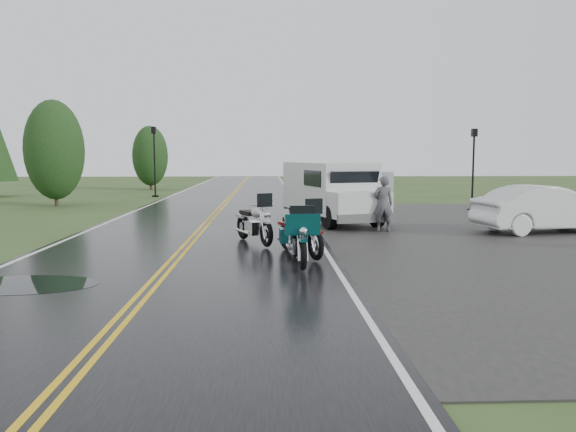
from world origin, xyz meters
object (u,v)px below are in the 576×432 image
object	(u,v)px
lamp_post_far_left	(155,162)
lamp_post_far_right	(473,169)
motorcycle_silver	(266,223)
motorcycle_teal	(303,241)
van_white	(330,196)
motorcycle_red	(316,233)
person_at_van	(383,205)
sedan_white	(545,210)

from	to	relation	value
lamp_post_far_left	lamp_post_far_right	bearing A→B (deg)	-30.10
motorcycle_silver	lamp_post_far_left	distance (m)	21.59
motorcycle_teal	van_white	xyz separation A→B (m)	(1.41, 7.21, 0.47)
motorcycle_teal	lamp_post_far_left	size ratio (longest dim) A/B	0.54
motorcycle_red	lamp_post_far_left	bearing A→B (deg)	89.26
motorcycle_red	van_white	distance (m)	6.15
person_at_van	motorcycle_teal	bearing A→B (deg)	62.12
sedan_white	lamp_post_far_right	world-z (taller)	lamp_post_far_right
motorcycle_silver	person_at_van	bearing A→B (deg)	17.46
van_white	lamp_post_far_left	size ratio (longest dim) A/B	1.35
motorcycle_teal	motorcycle_red	bearing A→B (deg)	68.78
motorcycle_red	motorcycle_teal	world-z (taller)	motorcycle_red
motorcycle_red	person_at_van	world-z (taller)	person_at_van
motorcycle_teal	person_at_van	distance (m)	7.28
motorcycle_silver	sedan_white	world-z (taller)	sedan_white
motorcycle_red	person_at_van	xyz separation A→B (m)	(2.74, 5.41, 0.21)
motorcycle_red	person_at_van	distance (m)	6.06
lamp_post_far_left	lamp_post_far_right	xyz separation A→B (m)	(16.67, -9.66, -0.28)
van_white	motorcycle_red	bearing A→B (deg)	-115.89
motorcycle_red	motorcycle_silver	xyz separation A→B (m)	(-1.17, 2.05, -0.00)
motorcycle_silver	lamp_post_far_right	xyz separation A→B (m)	(9.68, 10.71, 1.21)
motorcycle_red	sedan_white	size ratio (longest dim) A/B	0.52
motorcycle_teal	lamp_post_far_left	bearing A→B (deg)	105.46
sedan_white	van_white	bearing A→B (deg)	70.81
sedan_white	motorcycle_teal	bearing A→B (deg)	115.11
motorcycle_silver	lamp_post_far_right	distance (m)	14.49
lamp_post_far_left	van_white	bearing A→B (deg)	-60.70
motorcycle_teal	van_white	size ratio (longest dim) A/B	0.40
motorcycle_silver	lamp_post_far_right	world-z (taller)	lamp_post_far_right
lamp_post_far_right	motorcycle_silver	bearing A→B (deg)	-132.09
person_at_van	lamp_post_far_right	distance (m)	9.40
sedan_white	lamp_post_far_right	xyz separation A→B (m)	(0.41, 7.73, 1.16)
motorcycle_teal	sedan_white	size ratio (longest dim) A/B	0.51
motorcycle_teal	sedan_white	xyz separation A→B (m)	(8.49, 6.20, 0.06)
person_at_van	lamp_post_far_left	world-z (taller)	lamp_post_far_left
van_white	sedan_white	xyz separation A→B (m)	(7.07, -1.01, -0.40)
lamp_post_far_left	sedan_white	bearing A→B (deg)	-46.92
van_white	person_at_van	size ratio (longest dim) A/B	3.21
sedan_white	lamp_post_far_left	bearing A→B (deg)	32.05
person_at_van	motorcycle_red	bearing A→B (deg)	60.70
van_white	lamp_post_far_left	distance (m)	18.81
van_white	lamp_post_far_right	xyz separation A→B (m)	(7.48, 6.71, 0.76)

